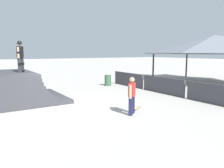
{
  "coord_description": "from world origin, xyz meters",
  "views": [
    {
      "loc": [
        10.08,
        -3.25,
        2.67
      ],
      "look_at": [
        -0.15,
        3.27,
        0.9
      ],
      "focal_mm": 35.0,
      "sensor_mm": 36.0,
      "label": 1
    }
  ],
  "objects": [
    {
      "name": "trash_bin",
      "position": [
        -4.77,
        5.81,
        0.42
      ],
      "size": [
        0.52,
        0.52,
        0.85
      ],
      "primitive_type": "cylinder",
      "color": "#385B3D",
      "rests_on": "ground"
    },
    {
      "name": "ground_plane",
      "position": [
        0.0,
        0.0,
        0.0
      ],
      "size": [
        160.0,
        160.0,
        0.0
      ],
      "primitive_type": "plane",
      "color": "#ADA8A0"
    },
    {
      "name": "quarter_pipe_ramp",
      "position": [
        -2.51,
        -1.21,
        0.73
      ],
      "size": [
        4.19,
        3.5,
        1.63
      ],
      "color": "#38383D",
      "rests_on": "ground"
    },
    {
      "name": "skater_on_deck",
      "position": [
        -2.14,
        -1.13,
        2.57
      ],
      "size": [
        0.67,
        0.48,
        1.63
      ],
      "rotation": [
        0.0,
        0.0,
        -0.52
      ],
      "color": "#2D2D33",
      "rests_on": "quarter_pipe_ramp"
    },
    {
      "name": "barrier_fence",
      "position": [
        -0.01,
        7.09,
        0.53
      ],
      "size": [
        11.09,
        0.12,
        1.05
      ],
      "color": "#3D3D42",
      "rests_on": "ground"
    },
    {
      "name": "bystander_walking",
      "position": [
        2.8,
        2.39,
        0.9
      ],
      "size": [
        0.48,
        0.58,
        1.62
      ],
      "rotation": [
        0.0,
        0.0,
        2.24
      ],
      "color": "#1E2347",
      "rests_on": "ground"
    },
    {
      "name": "skateboard_on_ground",
      "position": [
        2.22,
        3.12,
        0.06
      ],
      "size": [
        0.61,
        0.81,
        0.09
      ],
      "rotation": [
        0.0,
        0.0,
        5.27
      ],
      "color": "blue",
      "rests_on": "ground"
    },
    {
      "name": "pavilion_shelter",
      "position": [
        -0.96,
        13.95,
        3.29
      ],
      "size": [
        11.0,
        5.75,
        4.09
      ],
      "color": "#2D2D33",
      "rests_on": "ground"
    },
    {
      "name": "skateboard_on_deck",
      "position": [
        -2.51,
        -1.01,
        1.69
      ],
      "size": [
        0.81,
        0.29,
        0.09
      ],
      "rotation": [
        0.0,
        0.0,
        -0.11
      ],
      "color": "silver",
      "rests_on": "quarter_pipe_ramp"
    }
  ]
}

